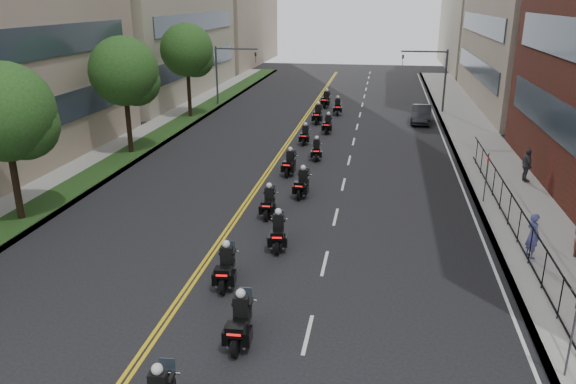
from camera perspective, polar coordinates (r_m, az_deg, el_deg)
name	(u,v)px	position (r m, az deg, el deg)	size (l,w,h in m)	color
sidewalk_right	(492,166)	(36.89, 20.01, 2.54)	(4.00, 90.00, 0.15)	gray
sidewalk_left	(127,149)	(40.06, -16.06, 4.22)	(4.00, 90.00, 0.15)	gray
grass_strip	(138,148)	(39.70, -15.03, 4.32)	(2.00, 90.00, 0.04)	#1E3D16
iron_fence	(525,235)	(24.38, 22.91, -4.07)	(0.05, 28.00, 1.50)	black
street_trees	(84,90)	(33.08, -20.05, 9.75)	(4.40, 38.40, 7.98)	black
traffic_signal_right	(435,71)	(52.44, 14.68, 11.77)	(4.09, 0.20, 5.60)	#3F3F44
traffic_signal_left	(226,67)	(54.26, -6.29, 12.49)	(4.09, 0.20, 5.60)	#3F3F44
motorcycle_1	(240,322)	(17.32, -4.85, -13.03)	(0.56, 2.34, 1.73)	black
motorcycle_2	(226,268)	(20.53, -6.29, -7.66)	(0.64, 2.29, 1.69)	black
motorcycle_3	(278,232)	(23.33, -1.00, -4.13)	(0.68, 2.28, 1.68)	black
motorcycle_4	(269,203)	(26.71, -1.95, -1.13)	(0.53, 2.19, 1.61)	black
motorcycle_5	(302,184)	(29.36, 1.48, 0.82)	(0.59, 2.25, 1.66)	black
motorcycle_6	(290,164)	(33.01, 0.19, 2.89)	(0.56, 2.22, 1.64)	black
motorcycle_7	(316,150)	(36.19, 2.91, 4.26)	(0.58, 2.07, 1.53)	black
motorcycle_8	(305,135)	(40.12, 1.74, 5.76)	(0.47, 2.07, 1.53)	black
motorcycle_9	(328,125)	(43.53, 4.08, 6.83)	(0.53, 2.19, 1.62)	black
motorcycle_10	(318,115)	(46.89, 3.07, 7.84)	(0.57, 2.44, 1.80)	black
motorcycle_11	(337,107)	(50.67, 5.05, 8.59)	(0.61, 2.27, 1.68)	black
motorcycle_12	(326,100)	(53.79, 3.90, 9.29)	(0.68, 2.45, 1.81)	black
parked_sedan	(422,114)	(48.33, 13.41, 7.70)	(1.53, 4.39, 1.45)	black
pedestrian_a	(533,235)	(24.04, 23.61, -4.07)	(0.67, 0.44, 1.84)	#4E4F8F
pedestrian_c	(527,165)	(33.83, 23.11, 2.50)	(1.10, 0.46, 1.87)	#414249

